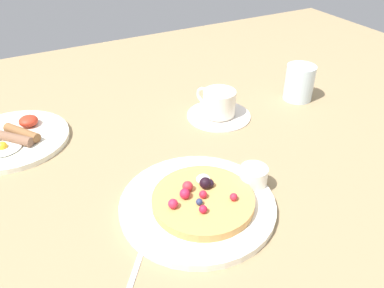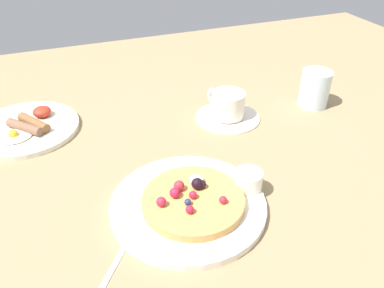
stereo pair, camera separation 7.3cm
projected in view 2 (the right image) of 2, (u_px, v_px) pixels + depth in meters
ground_plane at (184, 166)px, 77.57cm from camera, size 199.34×146.97×3.00cm
pancake_plate at (188, 205)px, 65.09cm from camera, size 26.11×26.11×1.33cm
pancake_with_berries at (193, 200)px, 63.87cm from camera, size 16.96×16.96×3.47cm
syrup_ramekin at (248, 180)px, 66.89cm from camera, size 4.88×4.88×3.26cm
breakfast_plate at (25, 128)px, 85.48cm from camera, size 23.17×23.17×1.13cm
fried_breakfast at (29, 124)px, 84.25cm from camera, size 11.83×12.49×2.44cm
coffee_saucer at (228, 117)px, 90.13cm from camera, size 14.84×14.84×0.72cm
coffee_cup at (228, 104)px, 88.38cm from camera, size 7.50×10.21×5.72cm
water_glass at (315, 89)px, 93.29cm from camera, size 7.13×7.13×8.74cm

